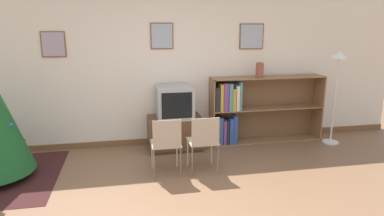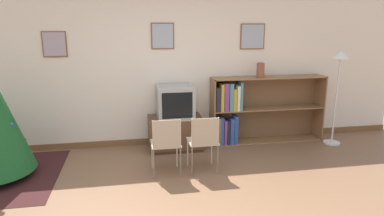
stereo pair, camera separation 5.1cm
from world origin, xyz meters
name	(u,v)px [view 2 (the right image)]	position (x,y,z in m)	size (l,w,h in m)	color
wall_back	(160,66)	(0.00, 2.54, 1.35)	(8.73, 0.11, 2.70)	silver
tv_console	(175,133)	(0.21, 2.19, 0.27)	(0.88, 0.55, 0.54)	#412A1A
television	(175,102)	(0.21, 2.19, 0.80)	(0.58, 0.54, 0.52)	#9E9E99
folding_chair_left	(166,143)	(-0.05, 1.17, 0.47)	(0.40, 0.40, 0.82)	tan
folding_chair_right	(204,141)	(0.47, 1.17, 0.47)	(0.40, 0.40, 0.82)	tan
bookshelf	(247,110)	(1.49, 2.30, 0.57)	(2.00, 0.36, 1.15)	olive
vase	(260,70)	(1.67, 2.25, 1.28)	(0.13, 0.13, 0.25)	brown
standing_lamp	(339,74)	(2.93, 1.95, 1.22)	(0.28, 0.28, 1.59)	silver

